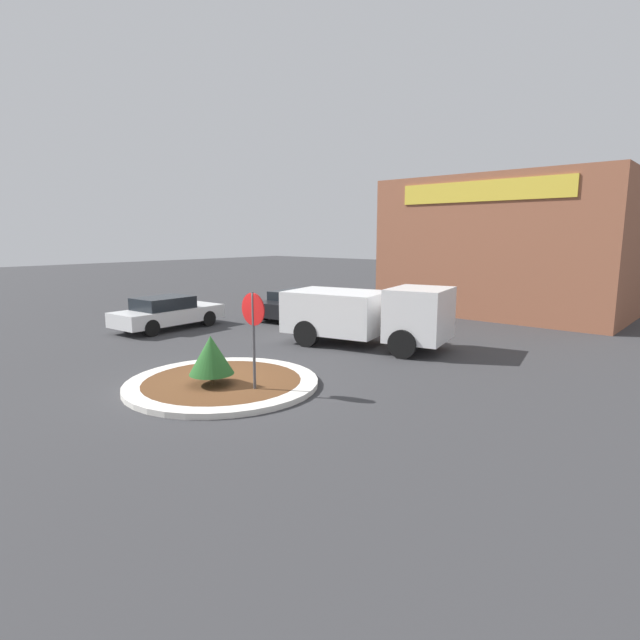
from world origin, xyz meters
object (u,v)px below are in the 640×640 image
Objects in this scene: stop_sign at (253,323)px; utility_truck at (366,313)px; parked_sedan_white at (167,312)px; parked_sedan_black at (298,303)px.

utility_truck is (-1.12, 6.18, -0.60)m from stop_sign.
parked_sedan_white is (-8.13, -2.74, -0.47)m from utility_truck.
utility_truck is 1.29× the size of parked_sedan_white.
stop_sign reaches higher than parked_sedan_white.
parked_sedan_black is (-6.05, 2.96, -0.49)m from utility_truck.
stop_sign is 0.51× the size of parked_sedan_black.
stop_sign is 9.92m from parked_sedan_white.
utility_truck is at bearing -75.19° from parked_sedan_white.
utility_truck is at bearing -123.38° from parked_sedan_black.
stop_sign is 0.54× the size of parked_sedan_white.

